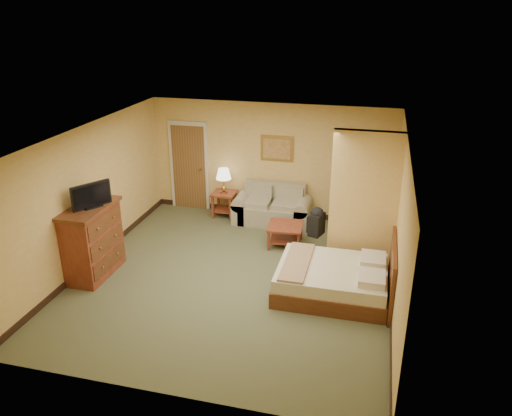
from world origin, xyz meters
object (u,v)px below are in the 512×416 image
(loveseat, at_px, (272,210))
(dresser, at_px, (92,241))
(bed, at_px, (336,279))
(coffee_table, at_px, (285,231))

(loveseat, bearing_deg, dresser, -130.59)
(loveseat, height_order, dresser, dresser)
(loveseat, xyz_separation_m, dresser, (-2.62, -3.05, 0.39))
(loveseat, relative_size, dresser, 1.28)
(bed, bearing_deg, loveseat, 122.21)
(coffee_table, bearing_deg, dresser, -147.47)
(loveseat, relative_size, coffee_table, 2.33)
(bed, bearing_deg, dresser, -174.94)
(coffee_table, xyz_separation_m, dresser, (-3.12, -1.99, 0.35))
(coffee_table, relative_size, dresser, 0.55)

